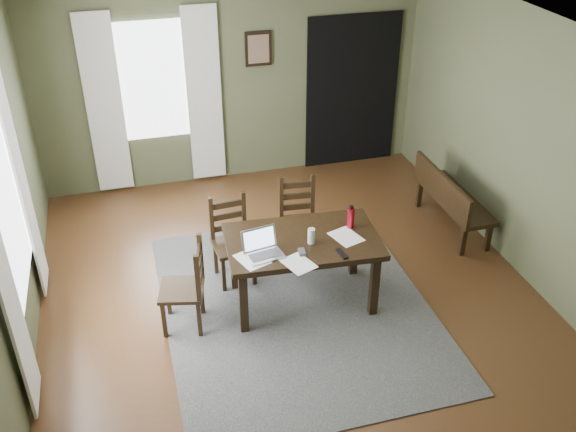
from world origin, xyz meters
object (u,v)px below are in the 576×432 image
object	(u,v)px
chair_end	(187,287)
water_bottle	(351,218)
chair_back_left	(232,241)
chair_back_right	(299,220)
bench	(450,196)
laptop	(262,248)
dining_table	(303,247)

from	to	relation	value
chair_end	water_bottle	size ratio (longest dim) A/B	3.80
chair_back_left	chair_back_right	distance (m)	0.81
chair_end	bench	size ratio (longest dim) A/B	0.71
laptop	water_bottle	size ratio (longest dim) A/B	1.55
chair_back_right	laptop	bearing A→B (deg)	-119.09
chair_back_left	bench	world-z (taller)	chair_back_left
dining_table	chair_back_right	bearing A→B (deg)	79.95
chair_end	water_bottle	xyz separation A→B (m)	(1.67, 0.15, 0.40)
dining_table	bench	distance (m)	2.25
dining_table	laptop	distance (m)	0.48
chair_back_left	dining_table	bearing A→B (deg)	-49.25
dining_table	chair_end	bearing A→B (deg)	-172.16
dining_table	chair_back_right	world-z (taller)	chair_back_right
chair_back_left	laptop	xyz separation A→B (m)	(0.16, -0.71, 0.35)
dining_table	chair_back_right	xyz separation A→B (m)	(0.20, 0.78, -0.20)
chair_end	chair_back_right	size ratio (longest dim) A/B	1.00
dining_table	chair_end	world-z (taller)	chair_end
laptop	water_bottle	world-z (taller)	water_bottle
bench	chair_back_right	bearing A→B (deg)	92.36
laptop	chair_back_right	bearing A→B (deg)	45.45
chair_back_right	laptop	size ratio (longest dim) A/B	2.46
dining_table	laptop	world-z (taller)	laptop
bench	water_bottle	bearing A→B (deg)	116.87
dining_table	bench	xyz separation A→B (m)	(2.06, 0.86, -0.22)
laptop	bench	bearing A→B (deg)	11.69
chair_back_left	water_bottle	xyz separation A→B (m)	(1.11, -0.51, 0.40)
chair_back_right	bench	xyz separation A→B (m)	(1.87, 0.08, -0.02)
dining_table	chair_back_left	world-z (taller)	chair_back_left
chair_back_right	water_bottle	world-z (taller)	water_bottle
dining_table	chair_back_left	distance (m)	0.85
dining_table	water_bottle	distance (m)	0.56
bench	water_bottle	distance (m)	1.79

